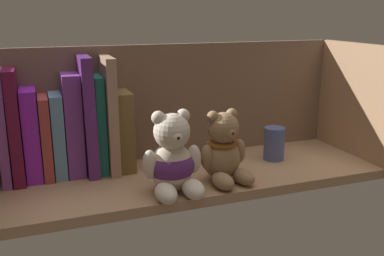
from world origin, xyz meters
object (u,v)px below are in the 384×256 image
book_1 (15,125)px  book_5 (72,124)px  book_4 (58,134)px  book_7 (98,123)px  book_2 (31,134)px  teddy_bear_smaller (224,151)px  book_3 (46,136)px  book_9 (122,129)px  teddy_bear_larger (172,161)px  book_0 (3,126)px  pillar_candle (274,144)px  book_6 (87,114)px  book_8 (108,113)px

book_1 → book_5: bearing=0.0°
book_4 → book_7: (8.39, 0.00, 1.61)cm
book_2 → teddy_bear_smaller: book_2 is taller
book_3 → book_9: (15.70, 0.00, 0.02)cm
book_3 → book_4: book_4 is taller
book_3 → teddy_bear_larger: size_ratio=1.07×
book_3 → book_5: size_ratio=0.80×
book_2 → teddy_bear_larger: bearing=-35.3°
book_0 → pillar_candle: size_ratio=2.99×
book_2 → book_7: bearing=-0.0°
book_4 → teddy_bear_smaller: book_4 is taller
book_6 → book_5: bearing=-180.0°
book_4 → book_9: book_4 is taller
book_4 → teddy_bear_smaller: bearing=-26.8°
book_0 → book_5: (13.10, 0.00, -0.76)cm
book_4 → book_6: (6.15, 0.00, 3.65)cm
book_2 → teddy_bear_smaller: (35.47, -15.37, -3.01)cm
book_4 → book_6: 7.15cm
book_1 → teddy_bear_larger: book_1 is taller
book_0 → book_5: 13.12cm
book_5 → teddy_bear_larger: size_ratio=1.34×
book_6 → pillar_candle: book_6 is taller
book_7 → book_8: size_ratio=0.84×
book_7 → book_0: bearing=-180.0°
teddy_bear_larger → teddy_bear_smaller: size_ratio=1.08×
book_3 → book_8: 13.38cm
teddy_bear_larger → book_1: bearing=147.7°
book_2 → book_3: 2.79cm
teddy_bear_larger → book_7: bearing=122.3°
book_1 → book_2: size_ratio=1.22×
book_3 → pillar_candle: 49.72cm
book_2 → book_7: 13.45cm
book_0 → book_7: bearing=0.0°
book_4 → book_5: book_5 is taller
teddy_bear_larger → teddy_bear_smaller: (11.21, 1.77, 0.01)cm
book_1 → book_8: 18.38cm
book_5 → teddy_bear_smaller: size_ratio=1.45×
pillar_candle → book_3: bearing=171.3°
book_3 → book_8: bearing=0.0°
book_2 → book_0: bearing=-180.0°
book_8 → book_9: bearing=-0.0°
book_5 → book_9: 10.45cm
teddy_bear_smaller → book_1: bearing=158.1°
book_3 → book_6: (8.49, 0.00, 3.81)cm
book_0 → book_8: bearing=0.0°
book_3 → book_6: 9.31cm
book_8 → teddy_bear_smaller: size_ratio=1.67×
book_0 → pillar_candle: book_0 is taller
book_1 → book_6: size_ratio=0.92×
book_0 → book_9: (23.34, 0.00, -2.83)cm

